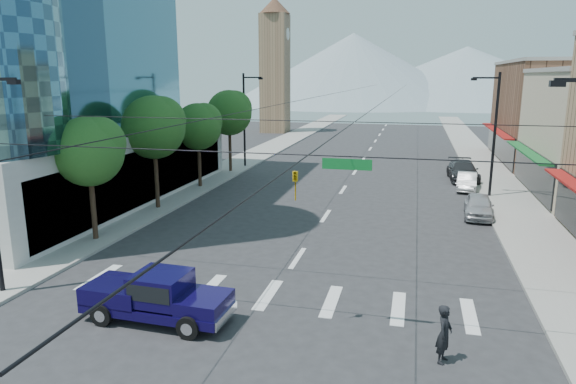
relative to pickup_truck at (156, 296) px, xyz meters
name	(u,v)px	position (x,y,z in m)	size (l,w,h in m)	color
ground	(262,311)	(3.51, 1.60, -0.96)	(160.00, 160.00, 0.00)	#28282B
sidewalk_left	(263,152)	(-8.49, 41.60, -0.89)	(4.00, 120.00, 0.15)	gray
sidewalk_right	(479,159)	(15.51, 41.60, -0.89)	(4.00, 120.00, 0.15)	gray
shop_far	(567,114)	(23.51, 41.60, 4.04)	(12.00, 18.00, 10.00)	brown
clock_tower	(275,64)	(-12.99, 63.60, 9.68)	(4.80, 4.80, 20.40)	#8C6B4C
mountain_left	(353,69)	(-11.49, 151.60, 10.04)	(80.00, 80.00, 22.00)	gray
mountain_right	(466,75)	(23.51, 161.60, 8.04)	(90.00, 90.00, 18.00)	gray
tree_near	(92,149)	(-7.56, 7.70, 4.03)	(3.65, 3.64, 6.71)	black
tree_midnear	(156,125)	(-7.56, 14.70, 4.63)	(4.09, 4.09, 7.52)	black
tree_midfar	(200,125)	(-7.56, 21.70, 4.03)	(3.65, 3.64, 6.71)	black
tree_far	(231,111)	(-7.56, 28.70, 4.63)	(4.09, 4.09, 7.52)	black
signal_rig	(258,199)	(3.70, 0.60, 3.68)	(21.80, 0.20, 9.00)	black
lamp_pole_nw	(245,116)	(-7.16, 31.60, 3.98)	(2.00, 0.25, 9.00)	black
lamp_pole_ne	(493,130)	(14.17, 23.60, 3.98)	(2.00, 0.25, 9.00)	black
pickup_truck	(156,296)	(0.00, 0.00, 0.00)	(5.53, 2.31, 1.85)	#0E083D
pedestrian	(444,334)	(9.98, -0.40, -0.02)	(0.69, 0.45, 1.88)	black
parked_car_near	(479,206)	(12.91, 17.69, -0.23)	(1.72, 4.28, 1.46)	#B1B0B5
parked_car_mid	(467,181)	(12.91, 25.91, -0.29)	(1.43, 4.09, 1.35)	silver
parked_car_far	(463,171)	(12.91, 29.83, -0.14)	(2.31, 5.69, 1.65)	#2F2F32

